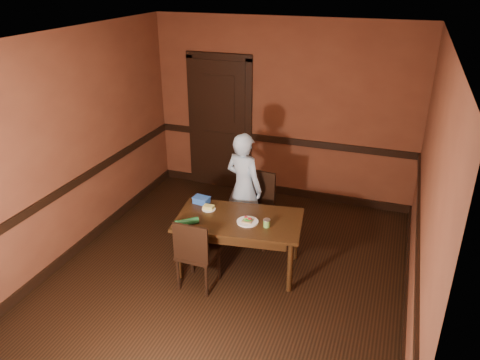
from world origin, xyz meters
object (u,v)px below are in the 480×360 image
Objects in this scene: chair_near at (198,252)px; person at (244,187)px; sauce_jar at (267,223)px; cheese_saucer at (209,208)px; dining_table at (239,244)px; chair_far at (257,210)px; food_tub at (201,200)px; sandwich_plate at (248,221)px.

chair_near is 0.59× the size of person.
sauce_jar is 0.78m from cheese_saucer.
dining_table is 1.55× the size of chair_far.
sauce_jar is at bearing -11.71° from cheese_saucer.
person is at bearing 124.91° from sauce_jar.
food_tub is at bearing -135.66° from chair_far.
sandwich_plate is at bearing -73.48° from chair_far.
cheese_saucer is 0.78× the size of food_tub.
dining_table is 0.38m from sandwich_plate.
person is at bearing -95.36° from chair_near.
cheese_saucer is at bearing -32.27° from food_tub.
person is 15.61× the size of sauce_jar.
chair_near reaches higher than food_tub.
sandwich_plate is 1.49× the size of cheese_saucer.
dining_table is 0.56m from chair_near.
sandwich_plate is (0.30, -0.75, -0.04)m from person.
chair_near is at bearing -99.19° from chair_far.
chair_near is 9.28× the size of sauce_jar.
sandwich_plate is at bearing -13.81° from food_tub.
food_tub is at bearing -68.47° from chair_near.
cheese_saucer is (-0.23, -0.61, -0.04)m from person.
person is 6.92× the size of food_tub.
sauce_jar reaches higher than cheese_saucer.
dining_table is 15.33× the size of sauce_jar.
sandwich_plate is 0.73m from food_tub.
sandwich_plate is 0.23m from sauce_jar.
person is 0.62m from food_tub.
sandwich_plate is (0.11, -0.69, 0.23)m from chair_far.
sauce_jar is (0.67, 0.39, 0.29)m from chair_near.
sandwich_plate is 1.17× the size of food_tub.
chair_far reaches higher than chair_near.
dining_table is at bearing 169.45° from sauce_jar.
cheese_saucer is 0.19m from food_tub.
chair_near is 5.26× the size of cheese_saucer.
chair_far is 1.07× the size of chair_near.
person is (-0.20, 0.06, 0.27)m from chair_far.
sandwich_plate is (0.12, -0.05, 0.35)m from dining_table.
chair_near is (-0.33, -1.10, -0.03)m from chair_far.
sandwich_plate reaches higher than cheese_saucer.
sandwich_plate is at bearing -29.13° from dining_table.
chair_near is at bearing 102.49° from person.
food_tub reaches higher than cheese_saucer.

